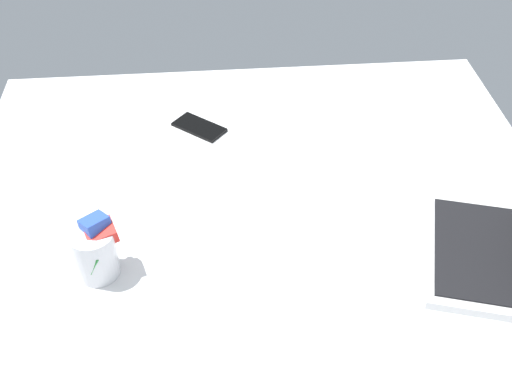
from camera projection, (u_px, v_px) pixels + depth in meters
bed_mattress at (274, 327)px, 134.56cm from camera, size 180.00×140.00×18.00cm
laptop at (501, 245)px, 133.84cm from camera, size 38.26×31.60×23.00cm
snack_cup at (95, 251)px, 130.32cm from camera, size 10.12×10.16×13.66cm
cell_phone at (199, 127)px, 172.62cm from camera, size 14.23×15.08×0.80cm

